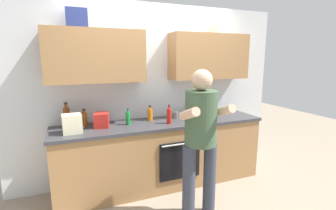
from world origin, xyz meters
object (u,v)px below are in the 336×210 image
(bottle_juice, at_px, (150,114))
(bottle_soda, at_px, (128,118))
(bottle_vinegar, at_px, (67,117))
(grocery_bag_crisps, at_px, (102,120))
(person_standing, at_px, (201,133))
(cup_stoneware, at_px, (176,115))
(bottle_hotsauce, at_px, (169,116))
(grocery_bag_rice, at_px, (72,124))
(bottle_syrup, at_px, (84,119))
(mixing_bowl, at_px, (200,115))

(bottle_juice, relative_size, bottle_soda, 0.99)
(bottle_vinegar, relative_size, grocery_bag_crisps, 1.54)
(person_standing, distance_m, cup_stoneware, 0.96)
(person_standing, height_order, grocery_bag_crisps, person_standing)
(person_standing, height_order, cup_stoneware, person_standing)
(person_standing, xyz_separation_m, bottle_hotsauce, (-0.07, 0.72, 0.03))
(cup_stoneware, distance_m, grocery_bag_rice, 1.41)
(bottle_vinegar, distance_m, cup_stoneware, 1.45)
(bottle_hotsauce, xyz_separation_m, bottle_juice, (-0.18, 0.25, -0.02))
(person_standing, xyz_separation_m, bottle_syrup, (-1.11, 1.01, 0.03))
(cup_stoneware, relative_size, grocery_bag_rice, 0.44)
(bottle_juice, relative_size, bottle_syrup, 0.96)
(person_standing, xyz_separation_m, bottle_juice, (-0.25, 0.97, 0.02))
(bottle_vinegar, distance_m, bottle_syrup, 0.21)
(cup_stoneware, bearing_deg, bottle_soda, -172.80)
(bottle_hotsauce, height_order, bottle_juice, bottle_hotsauce)
(bottle_hotsauce, relative_size, cup_stoneware, 2.65)
(grocery_bag_crisps, bearing_deg, bottle_hotsauce, -10.92)
(grocery_bag_crisps, bearing_deg, bottle_vinegar, 163.08)
(bottle_juice, bearing_deg, cup_stoneware, -2.63)
(bottle_soda, bearing_deg, mixing_bowl, 1.22)
(bottle_vinegar, relative_size, bottle_syrup, 1.44)
(cup_stoneware, bearing_deg, bottle_syrup, 177.36)
(bottle_syrup, bearing_deg, bottle_hotsauce, -15.49)
(person_standing, relative_size, bottle_vinegar, 5.15)
(bottle_vinegar, bearing_deg, grocery_bag_crisps, -16.92)
(mixing_bowl, bearing_deg, grocery_bag_rice, -175.52)
(bottle_hotsauce, distance_m, cup_stoneware, 0.31)
(person_standing, xyz_separation_m, bottle_vinegar, (-1.32, 1.01, 0.07))
(grocery_bag_rice, bearing_deg, person_standing, -30.70)
(bottle_syrup, bearing_deg, grocery_bag_rice, -119.86)
(person_standing, height_order, bottle_soda, person_standing)
(bottle_soda, bearing_deg, bottle_juice, 17.90)
(bottle_vinegar, xyz_separation_m, bottle_syrup, (0.21, 0.00, -0.04))
(bottle_vinegar, bearing_deg, bottle_hotsauce, -12.89)
(bottle_juice, height_order, mixing_bowl, bottle_juice)
(bottle_soda, bearing_deg, grocery_bag_crisps, 176.31)
(person_standing, height_order, grocery_bag_rice, person_standing)
(bottle_vinegar, relative_size, bottle_soda, 1.49)
(bottle_hotsauce, distance_m, grocery_bag_rice, 1.20)
(bottle_juice, bearing_deg, bottle_soda, -162.10)
(bottle_hotsauce, distance_m, bottle_soda, 0.54)
(bottle_soda, distance_m, cup_stoneware, 0.72)
(bottle_soda, bearing_deg, bottle_vinegar, 168.90)
(person_standing, height_order, bottle_juice, person_standing)
(cup_stoneware, distance_m, grocery_bag_crisps, 1.05)
(grocery_bag_rice, xyz_separation_m, grocery_bag_crisps, (0.35, 0.14, -0.02))
(bottle_syrup, height_order, mixing_bowl, bottle_syrup)
(bottle_syrup, relative_size, cup_stoneware, 2.32)
(bottle_syrup, distance_m, bottle_soda, 0.55)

